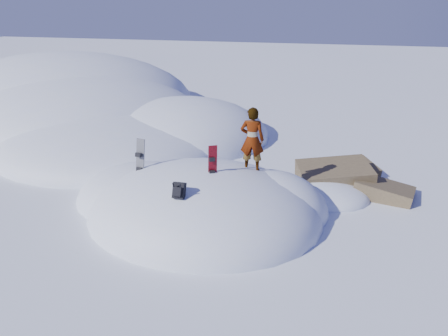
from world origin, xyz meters
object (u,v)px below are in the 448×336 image
(snowboard_dark, at_px, (140,163))
(backpack, at_px, (179,191))
(person, at_px, (252,140))
(snowboard_red, at_px, (212,167))

(snowboard_dark, relative_size, backpack, 3.06)
(snowboard_dark, height_order, backpack, snowboard_dark)
(snowboard_dark, relative_size, person, 0.80)
(snowboard_red, height_order, backpack, snowboard_red)
(snowboard_red, relative_size, person, 0.69)
(snowboard_red, height_order, snowboard_dark, snowboard_red)
(snowboard_red, relative_size, snowboard_dark, 0.86)
(snowboard_dark, bearing_deg, snowboard_red, 1.79)
(snowboard_red, bearing_deg, snowboard_dark, 139.80)
(snowboard_red, height_order, person, person)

